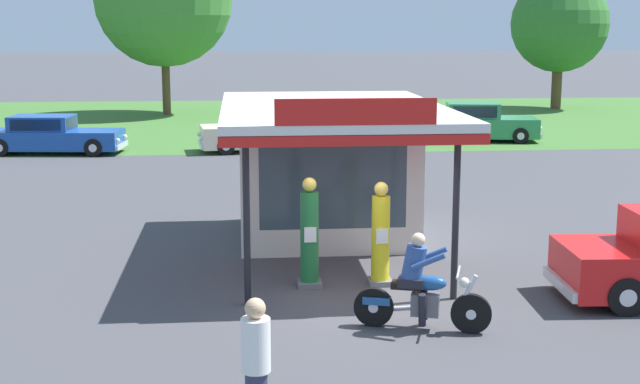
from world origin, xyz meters
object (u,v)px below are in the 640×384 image
gas_pump_nearside (310,237)px  parked_car_back_row_right (476,124)px  parked_car_back_row_far_right (51,136)px  bystander_admiring_sedan (256,367)px  gas_pump_offside (381,238)px  motorcycle_with_rider (420,290)px  parked_car_back_row_centre (271,132)px

gas_pump_nearside → parked_car_back_row_right: gas_pump_nearside is taller
parked_car_back_row_far_right → bystander_admiring_sedan: bearing=-73.3°
gas_pump_offside → bystander_admiring_sedan: (-2.43, -6.12, 0.04)m
gas_pump_nearside → motorcycle_with_rider: 2.95m
parked_car_back_row_right → gas_pump_offside: bearing=-110.0°
gas_pump_nearside → motorcycle_with_rider: (1.55, -2.50, -0.29)m
motorcycle_with_rider → gas_pump_nearside: bearing=121.8°
parked_car_back_row_centre → parked_car_back_row_far_right: 8.29m
parked_car_back_row_right → motorcycle_with_rider: bearing=-107.4°
gas_pump_nearside → parked_car_back_row_far_right: 19.80m
gas_pump_nearside → parked_car_back_row_right: bearing=66.8°
motorcycle_with_rider → parked_car_back_row_right: parked_car_back_row_right is taller
gas_pump_nearside → bystander_admiring_sedan: size_ratio=1.17×
gas_pump_nearside → parked_car_back_row_centre: gas_pump_nearside is taller
motorcycle_with_rider → parked_car_back_row_right: (7.05, 22.53, 0.07)m
parked_car_back_row_far_right → bystander_admiring_sedan: size_ratio=3.09×
gas_pump_nearside → parked_car_back_row_far_right: bearing=114.9°
gas_pump_offside → parked_car_back_row_centre: size_ratio=0.35×
gas_pump_offside → parked_car_back_row_centre: 18.00m
parked_car_back_row_centre → parked_car_back_row_far_right: bearing=179.9°
parked_car_back_row_centre → parked_car_back_row_far_right: parked_car_back_row_centre is taller
parked_car_back_row_centre → parked_car_back_row_right: (8.65, 2.08, 0.00)m
gas_pump_offside → motorcycle_with_rider: bearing=-84.8°
gas_pump_nearside → parked_car_back_row_right: (8.60, 20.03, -0.22)m
bystander_admiring_sedan → gas_pump_nearside: bearing=79.7°
gas_pump_nearside → bystander_admiring_sedan: bearing=-100.3°
gas_pump_offside → motorcycle_with_rider: size_ratio=0.92×
gas_pump_nearside → gas_pump_offside: gas_pump_nearside is taller
parked_car_back_row_far_right → bystander_admiring_sedan: bystander_admiring_sedan is taller
gas_pump_nearside → gas_pump_offside: 1.32m
parked_car_back_row_right → parked_car_back_row_far_right: (-16.94, -2.07, -0.06)m
gas_pump_nearside → bystander_admiring_sedan: (-1.11, -6.12, -0.01)m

